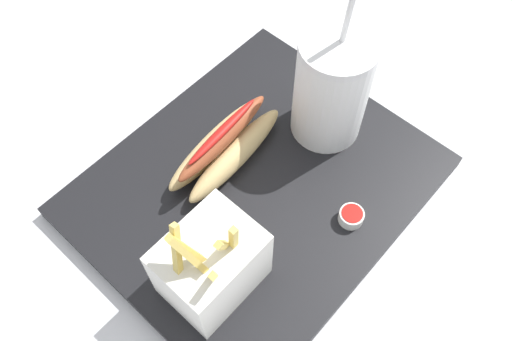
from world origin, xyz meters
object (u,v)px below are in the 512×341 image
fries_basket (211,265)px  hot_dog_1 (226,145)px  ketchup_cup_1 (351,216)px  soda_cup (331,89)px

fries_basket → hot_dog_1: (0.13, 0.11, -0.02)m
fries_basket → hot_dog_1: 0.17m
fries_basket → ketchup_cup_1: size_ratio=5.10×
ketchup_cup_1 → soda_cup: bearing=51.0°
soda_cup → hot_dog_1: soda_cup is taller
soda_cup → fries_basket: (-0.26, -0.04, -0.03)m
soda_cup → ketchup_cup_1: 0.16m
hot_dog_1 → ketchup_cup_1: hot_dog_1 is taller
soda_cup → ketchup_cup_1: soda_cup is taller
fries_basket → hot_dog_1: size_ratio=0.87×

